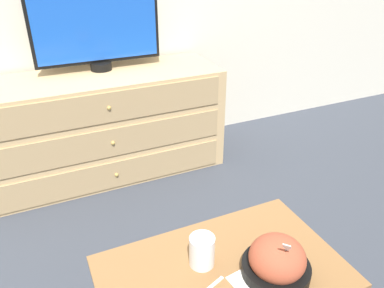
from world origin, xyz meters
name	(u,v)px	position (x,y,z in m)	size (l,w,h in m)	color
ground_plane	(90,153)	(0.00, 0.00, 0.00)	(12.00, 12.00, 0.00)	#383D47
dresser	(103,126)	(0.07, -0.29, 0.34)	(1.52, 0.54, 0.68)	tan
tv	(96,24)	(0.12, -0.19, 0.96)	(0.78, 0.13, 0.54)	black
coffee_table	(222,287)	(0.15, -1.78, 0.37)	(0.79, 0.49, 0.45)	olive
takeout_bowl	(277,261)	(0.29, -1.86, 0.51)	(0.22, 0.22, 0.18)	black
drink_cup	(202,252)	(0.10, -1.73, 0.50)	(0.08, 0.08, 0.11)	white
napkin	(256,283)	(0.21, -1.87, 0.45)	(0.15, 0.15, 0.00)	silver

